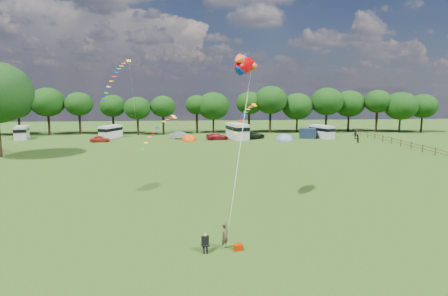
{
  "coord_description": "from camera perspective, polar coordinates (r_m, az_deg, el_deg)",
  "views": [
    {
      "loc": [
        -2.93,
        -26.47,
        9.36
      ],
      "look_at": [
        0.0,
        8.0,
        4.0
      ],
      "focal_mm": 30.0,
      "sensor_mm": 36.0,
      "label": 1
    }
  ],
  "objects": [
    {
      "name": "kite_bag",
      "position": [
        22.84,
        2.14,
        -14.89
      ],
      "size": [
        0.57,
        0.44,
        0.36
      ],
      "primitive_type": "cube",
      "rotation": [
        0.0,
        0.0,
        0.22
      ],
      "color": "#A62300",
      "rests_on": "ground"
    },
    {
      "name": "awning_navy",
      "position": [
        75.5,
        12.61,
        2.21
      ],
      "size": [
        3.6,
        3.17,
        1.94
      ],
      "primitive_type": "cube",
      "rotation": [
        0.0,
        0.0,
        -0.23
      ],
      "color": "#162234",
      "rests_on": "ground"
    },
    {
      "name": "car_d",
      "position": [
        72.93,
        4.19,
        2.0
      ],
      "size": [
        6.01,
        4.23,
        1.5
      ],
      "primitive_type": "imported",
      "rotation": [
        0.0,
        0.0,
        1.93
      ],
      "color": "black",
      "rests_on": "ground"
    },
    {
      "name": "campervan_d",
      "position": [
        76.27,
        14.68,
        2.49
      ],
      "size": [
        4.12,
        5.57,
        2.51
      ],
      "rotation": [
        0.0,
        0.0,
        2.0
      ],
      "color": "#BBBABD",
      "rests_on": "ground"
    },
    {
      "name": "tent_orange",
      "position": [
        70.15,
        -5.3,
        1.12
      ],
      "size": [
        2.87,
        3.14,
        2.25
      ],
      "color": "#E24200",
      "rests_on": "ground"
    },
    {
      "name": "streamer_kite_c",
      "position": [
        38.97,
        3.53,
        5.36
      ],
      "size": [
        3.09,
        4.78,
        2.76
      ],
      "rotation": [
        0.0,
        0.0,
        0.39
      ],
      "color": "#FFA400",
      "rests_on": "ground"
    },
    {
      "name": "camp_chair",
      "position": [
        22.52,
        -2.88,
        -13.9
      ],
      "size": [
        0.53,
        0.53,
        1.13
      ],
      "rotation": [
        0.0,
        0.0,
        0.18
      ],
      "color": "#99999E",
      "rests_on": "ground"
    },
    {
      "name": "streamer_kite_a",
      "position": [
        55.22,
        -15.79,
        10.95
      ],
      "size": [
        3.38,
        5.52,
        5.77
      ],
      "rotation": [
        0.0,
        0.0,
        0.44
      ],
      "color": "yellow",
      "rests_on": "ground"
    },
    {
      "name": "tent_greyblue",
      "position": [
        70.66,
        9.2,
        1.1
      ],
      "size": [
        3.57,
        3.91,
        2.66
      ],
      "color": "slate",
      "rests_on": "ground"
    },
    {
      "name": "car_b",
      "position": [
        72.91,
        -6.58,
        1.94
      ],
      "size": [
        4.22,
        2.1,
        1.43
      ],
      "primitive_type": "imported",
      "rotation": [
        0.0,
        0.0,
        1.42
      ],
      "color": "#92949A",
      "rests_on": "ground"
    },
    {
      "name": "tree_line",
      "position": [
        81.93,
        0.92,
        6.7
      ],
      "size": [
        102.98,
        10.98,
        10.27
      ],
      "color": "black",
      "rests_on": "ground"
    },
    {
      "name": "campervan_a",
      "position": [
        82.23,
        -28.45,
        2.15
      ],
      "size": [
        3.44,
        5.48,
        2.49
      ],
      "rotation": [
        0.0,
        0.0,
        1.84
      ],
      "color": "#B2B2B4",
      "rests_on": "ground"
    },
    {
      "name": "campervan_c",
      "position": [
        72.39,
        2.04,
        2.66
      ],
      "size": [
        4.11,
        6.58,
        3.0
      ],
      "rotation": [
        0.0,
        0.0,
        1.84
      ],
      "color": "silver",
      "rests_on": "ground"
    },
    {
      "name": "kite_flyer",
      "position": [
        22.9,
        0.14,
        -13.25
      ],
      "size": [
        0.66,
        0.64,
        1.52
      ],
      "primitive_type": "imported",
      "rotation": [
        0.0,
        0.0,
        0.72
      ],
      "color": "brown",
      "rests_on": "ground"
    },
    {
      "name": "ground_plane",
      "position": [
        28.23,
        1.4,
        -10.56
      ],
      "size": [
        180.0,
        180.0,
        0.0
      ],
      "primitive_type": "plane",
      "color": "black",
      "rests_on": "ground"
    },
    {
      "name": "campervan_b",
      "position": [
        76.92,
        -16.89,
        2.44
      ],
      "size": [
        4.02,
        5.51,
        2.48
      ],
      "rotation": [
        0.0,
        0.0,
        1.16
      ],
      "color": "silver",
      "rests_on": "ground"
    },
    {
      "name": "fence",
      "position": [
        70.8,
        24.75,
        0.97
      ],
      "size": [
        0.12,
        33.12,
        1.2
      ],
      "color": "#472D19",
      "rests_on": "ground"
    },
    {
      "name": "walker_a",
      "position": [
        70.84,
        19.64,
        1.34
      ],
      "size": [
        0.89,
        0.84,
        1.57
      ],
      "primitive_type": "imported",
      "rotation": [
        0.0,
        0.0,
        3.82
      ],
      "color": "black",
      "rests_on": "ground"
    },
    {
      "name": "car_c",
      "position": [
        71.3,
        -1.04,
        1.77
      ],
      "size": [
        4.42,
        2.64,
        1.24
      ],
      "primitive_type": "imported",
      "rotation": [
        0.0,
        0.0,
        1.8
      ],
      "color": "maroon",
      "rests_on": "ground"
    },
    {
      "name": "walker_b",
      "position": [
        77.04,
        19.36,
        1.98
      ],
      "size": [
        1.17,
        0.66,
        1.73
      ],
      "primitive_type": "imported",
      "rotation": [
        0.0,
        0.0,
        3.27
      ],
      "color": "black",
      "rests_on": "ground"
    },
    {
      "name": "car_a",
      "position": [
        71.74,
        -18.38,
        1.35
      ],
      "size": [
        3.68,
        1.58,
        1.21
      ],
      "primitive_type": "imported",
      "rotation": [
        0.0,
        0.0,
        1.62
      ],
      "color": "#B12B1C",
      "rests_on": "ground"
    },
    {
      "name": "fish_kite",
      "position": [
        30.58,
        3.0,
        12.49
      ],
      "size": [
        2.8,
        3.77,
        2.03
      ],
      "rotation": [
        0.0,
        -0.21,
        1.04
      ],
      "color": "#C60001",
      "rests_on": "ground"
    },
    {
      "name": "streamer_kite_b",
      "position": [
        47.15,
        -9.53,
        3.23
      ],
      "size": [
        4.36,
        4.8,
        3.84
      ],
      "rotation": [
        0.0,
        0.0,
        0.9
      ],
      "color": "yellow",
      "rests_on": "ground"
    }
  ]
}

